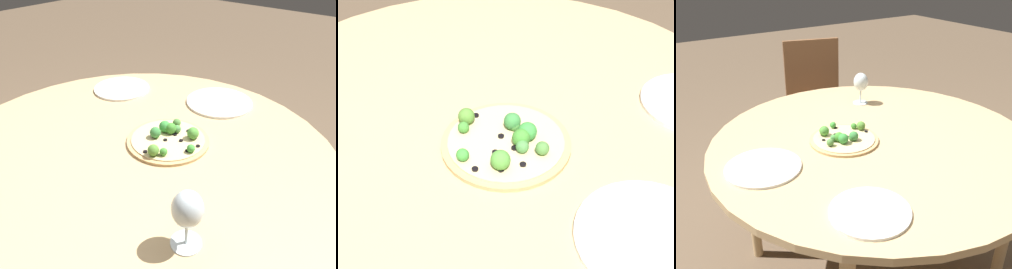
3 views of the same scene
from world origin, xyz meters
TOP-DOWN VIEW (x-y plane):
  - dining_table at (0.00, 0.00)m, footprint 1.37×1.37m
  - pizza at (-0.12, 0.06)m, footprint 0.29×0.29m
  - plate_far at (-0.48, 0.04)m, footprint 0.28×0.28m

SIDE VIEW (x-z plane):
  - dining_table at x=0.00m, z-range 0.32..1.08m
  - plate_far at x=-0.48m, z-range 0.76..0.77m
  - pizza at x=-0.12m, z-range 0.74..0.80m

